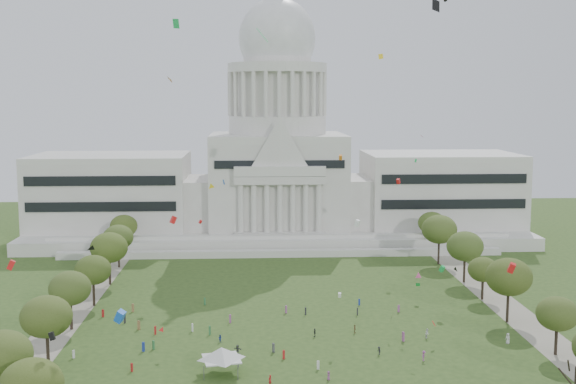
% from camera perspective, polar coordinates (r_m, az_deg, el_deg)
% --- Properties ---
extents(ground, '(400.00, 400.00, 0.00)m').
position_cam_1_polar(ground, '(133.51, 1.01, -12.82)').
color(ground, '#2F491B').
rests_on(ground, ground).
extents(capitol, '(160.00, 64.50, 91.30)m').
position_cam_1_polar(capitol, '(239.87, -0.84, 1.72)').
color(capitol, silver).
rests_on(capitol, ground).
extents(path_left, '(8.00, 160.00, 0.04)m').
position_cam_1_polar(path_left, '(166.39, -16.68, -9.00)').
color(path_left, gray).
rests_on(path_left, ground).
extents(path_right, '(8.00, 160.00, 0.04)m').
position_cam_1_polar(path_right, '(171.33, 16.70, -8.53)').
color(path_right, gray).
rests_on(path_right, ground).
extents(row_tree_l_0, '(8.85, 8.85, 12.59)m').
position_cam_1_polar(row_tree_l_0, '(115.72, -21.66, -11.91)').
color(row_tree_l_0, black).
rests_on(row_tree_l_0, ground).
extents(row_tree_l_1, '(8.86, 8.86, 12.59)m').
position_cam_1_polar(row_tree_l_1, '(132.36, -18.56, -9.32)').
color(row_tree_l_1, black).
rests_on(row_tree_l_1, ground).
extents(row_tree_r_1, '(7.58, 7.58, 10.78)m').
position_cam_1_polar(row_tree_r_1, '(140.28, 20.51, -9.01)').
color(row_tree_r_1, black).
rests_on(row_tree_r_1, ground).
extents(row_tree_l_2, '(8.42, 8.42, 11.97)m').
position_cam_1_polar(row_tree_l_2, '(151.58, -16.84, -7.30)').
color(row_tree_l_2, black).
rests_on(row_tree_l_2, ground).
extents(row_tree_r_2, '(9.55, 9.55, 13.58)m').
position_cam_1_polar(row_tree_r_2, '(156.21, 17.05, -6.43)').
color(row_tree_r_2, black).
rests_on(row_tree_r_2, ground).
extents(row_tree_l_3, '(8.12, 8.12, 11.55)m').
position_cam_1_polar(row_tree_l_3, '(167.13, -15.16, -5.97)').
color(row_tree_l_3, black).
rests_on(row_tree_l_3, ground).
extents(row_tree_r_3, '(7.01, 7.01, 9.98)m').
position_cam_1_polar(row_tree_r_3, '(172.53, 15.16, -5.94)').
color(row_tree_r_3, black).
rests_on(row_tree_r_3, ground).
extents(row_tree_l_4, '(9.29, 9.29, 13.21)m').
position_cam_1_polar(row_tree_l_4, '(184.56, -13.96, -4.29)').
color(row_tree_l_4, black).
rests_on(row_tree_l_4, ground).
extents(row_tree_r_4, '(9.19, 9.19, 13.06)m').
position_cam_1_polar(row_tree_r_4, '(186.65, 13.81, -4.19)').
color(row_tree_r_4, black).
rests_on(row_tree_r_4, ground).
extents(row_tree_l_5, '(8.33, 8.33, 11.85)m').
position_cam_1_polar(row_tree_l_5, '(202.87, -13.27, -3.50)').
color(row_tree_l_5, black).
rests_on(row_tree_l_5, ground).
extents(row_tree_r_5, '(9.82, 9.82, 13.96)m').
position_cam_1_polar(row_tree_r_5, '(205.22, 11.87, -2.90)').
color(row_tree_r_5, black).
rests_on(row_tree_r_5, ground).
extents(row_tree_l_6, '(8.19, 8.19, 11.64)m').
position_cam_1_polar(row_tree_l_6, '(220.74, -12.86, -2.64)').
color(row_tree_l_6, black).
rests_on(row_tree_l_6, ground).
extents(row_tree_r_6, '(8.42, 8.42, 11.97)m').
position_cam_1_polar(row_tree_r_6, '(223.17, 11.30, -2.43)').
color(row_tree_r_6, black).
rests_on(row_tree_r_6, ground).
extents(event_tent, '(9.89, 9.89, 4.70)m').
position_cam_1_polar(event_tent, '(124.87, -5.28, -12.54)').
color(event_tent, '#4C4C4C').
rests_on(event_tent, ground).
extents(person_0, '(1.07, 1.20, 2.06)m').
position_cam_1_polar(person_0, '(145.46, 16.97, -11.00)').
color(person_0, silver).
rests_on(person_0, ground).
extents(person_2, '(0.98, 1.06, 1.87)m').
position_cam_1_polar(person_2, '(144.93, 10.95, -10.91)').
color(person_2, silver).
rests_on(person_2, ground).
extents(person_3, '(0.81, 1.08, 1.50)m').
position_cam_1_polar(person_3, '(134.92, 7.20, -12.33)').
color(person_3, '#26262B').
rests_on(person_3, ground).
extents(person_4, '(0.78, 1.11, 1.71)m').
position_cam_1_polar(person_4, '(143.17, 2.13, -11.04)').
color(person_4, '#26262B').
rests_on(person_4, ground).
extents(person_5, '(1.75, 1.23, 1.76)m').
position_cam_1_polar(person_5, '(134.39, -4.00, -12.30)').
color(person_5, '#4C4C51').
rests_on(person_5, ground).
extents(person_6, '(0.50, 0.75, 1.51)m').
position_cam_1_polar(person_6, '(122.98, 3.22, -14.28)').
color(person_6, '#994C8C').
rests_on(person_6, ground).
extents(person_7, '(0.79, 0.81, 1.80)m').
position_cam_1_polar(person_7, '(120.63, -1.44, -14.64)').
color(person_7, '#B21E1E').
rests_on(person_7, ground).
extents(person_8, '(0.82, 0.73, 1.44)m').
position_cam_1_polar(person_8, '(140.89, -5.39, -11.44)').
color(person_8, navy).
rests_on(person_8, ground).
extents(person_9, '(1.16, 1.33, 1.84)m').
position_cam_1_polar(person_9, '(133.10, 10.68, -12.60)').
color(person_9, '#994C8C').
rests_on(person_9, ground).
extents(person_10, '(0.55, 1.00, 1.69)m').
position_cam_1_polar(person_10, '(145.84, 5.30, -10.73)').
color(person_10, olive).
rests_on(person_10, ground).
extents(distant_crowd, '(64.26, 40.43, 1.86)m').
position_cam_1_polar(distant_crowd, '(147.13, -5.12, -10.56)').
color(distant_crowd, silver).
rests_on(distant_crowd, ground).
extents(kite_swarm, '(79.96, 100.60, 62.60)m').
position_cam_1_polar(kite_swarm, '(133.57, 0.22, -1.17)').
color(kite_swarm, green).
rests_on(kite_swarm, ground).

